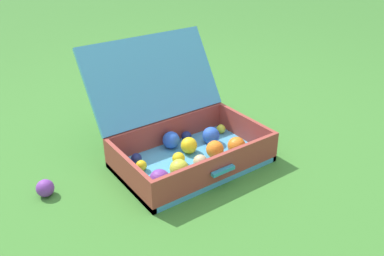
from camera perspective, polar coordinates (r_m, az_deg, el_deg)
ground_plane at (r=1.82m, az=-3.23°, el=-4.71°), size 16.00×16.00×0.00m
open_suitcase at (r=1.80m, az=-1.32°, el=-1.09°), size 0.64×0.65×0.49m
stray_ball_on_grass at (r=1.69m, az=-20.06°, el=-7.98°), size 0.07×0.07×0.07m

